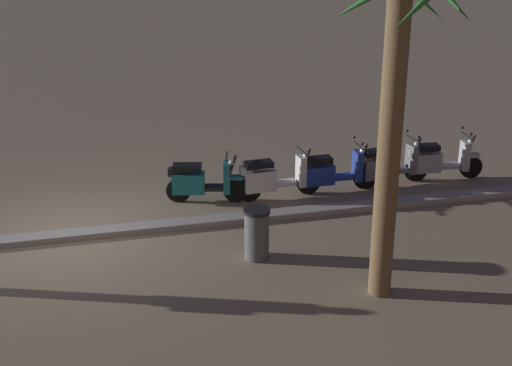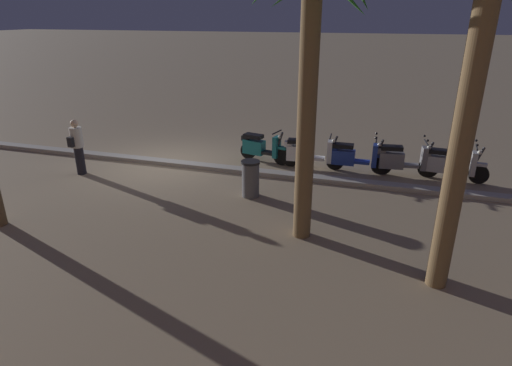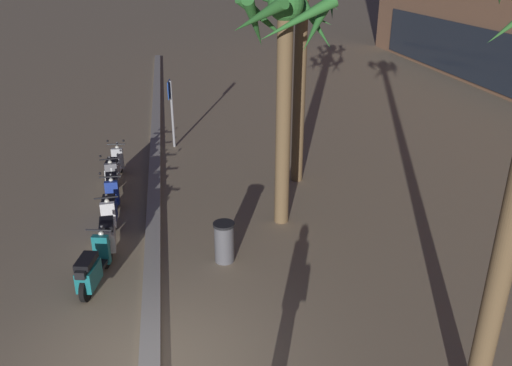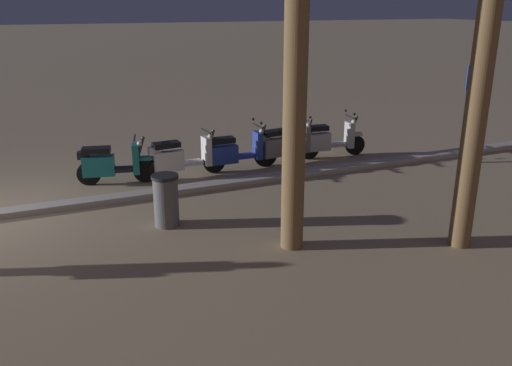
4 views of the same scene
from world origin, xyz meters
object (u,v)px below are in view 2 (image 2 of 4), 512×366
scooter_teal_lead_nearest (261,147)px  scooter_grey_mid_centre (401,160)px  scooter_white_tail_end (308,153)px  scooter_silver_mid_front (448,164)px  scooter_blue_last_in_row (353,157)px  pedestrian_strolling_near_curb (78,146)px  palm_tree_far_corner (312,15)px  litter_bin (251,178)px

scooter_teal_lead_nearest → scooter_grey_mid_centre: bearing=179.3°
scooter_white_tail_end → scooter_silver_mid_front: bearing=-177.5°
scooter_blue_last_in_row → pedestrian_strolling_near_curb: pedestrian_strolling_near_curb is taller
scooter_grey_mid_centre → palm_tree_far_corner: palm_tree_far_corner is taller
scooter_teal_lead_nearest → scooter_white_tail_end: bearing=173.6°
scooter_silver_mid_front → palm_tree_far_corner: 6.73m
pedestrian_strolling_near_curb → scooter_white_tail_end: bearing=-158.2°
palm_tree_far_corner → pedestrian_strolling_near_curb: palm_tree_far_corner is taller
scooter_teal_lead_nearest → pedestrian_strolling_near_curb: pedestrian_strolling_near_curb is taller
scooter_blue_last_in_row → scooter_white_tail_end: bearing=2.6°
pedestrian_strolling_near_curb → litter_bin: 5.25m
scooter_blue_last_in_row → litter_bin: 3.52m
palm_tree_far_corner → litter_bin: bearing=-45.0°
scooter_teal_lead_nearest → scooter_silver_mid_front: bearing=180.0°
scooter_grey_mid_centre → palm_tree_far_corner: size_ratio=0.31×
scooter_teal_lead_nearest → litter_bin: (-0.55, 2.77, 0.03)m
scooter_blue_last_in_row → scooter_teal_lead_nearest: size_ratio=1.07×
scooter_grey_mid_centre → pedestrian_strolling_near_curb: size_ratio=1.12×
palm_tree_far_corner → pedestrian_strolling_near_curb: (6.92, -1.78, -3.50)m
scooter_silver_mid_front → litter_bin: (4.91, 2.77, 0.03)m
scooter_teal_lead_nearest → palm_tree_far_corner: palm_tree_far_corner is taller
scooter_blue_last_in_row → scooter_grey_mid_centre: bearing=-177.5°
scooter_blue_last_in_row → scooter_white_tail_end: 1.34m
scooter_silver_mid_front → scooter_blue_last_in_row: same height
scooter_white_tail_end → litter_bin: 2.78m
scooter_grey_mid_centre → pedestrian_strolling_near_curb: (8.90, 2.61, 0.39)m
scooter_teal_lead_nearest → palm_tree_far_corner: bearing=116.6°
scooter_silver_mid_front → scooter_blue_last_in_row: (2.60, 0.11, -0.01)m
scooter_blue_last_in_row → litter_bin: bearing=49.0°
scooter_white_tail_end → scooter_blue_last_in_row: bearing=-177.4°
scooter_grey_mid_centre → scooter_blue_last_in_row: 1.35m
scooter_white_tail_end → palm_tree_far_corner: bearing=99.3°
litter_bin → scooter_teal_lead_nearest: bearing=-78.8°
scooter_silver_mid_front → scooter_white_tail_end: scooter_silver_mid_front is taller
pedestrian_strolling_near_curb → scooter_silver_mid_front: bearing=-165.3°
scooter_silver_mid_front → pedestrian_strolling_near_curb: (10.15, 2.66, 0.39)m
scooter_grey_mid_centre → scooter_teal_lead_nearest: 4.21m
palm_tree_far_corner → scooter_blue_last_in_row: bearing=-98.4°
pedestrian_strolling_near_curb → litter_bin: bearing=178.8°
scooter_grey_mid_centre → scooter_white_tail_end: scooter_grey_mid_centre is taller
scooter_white_tail_end → pedestrian_strolling_near_curb: 6.71m
scooter_silver_mid_front → scooter_grey_mid_centre: bearing=2.3°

